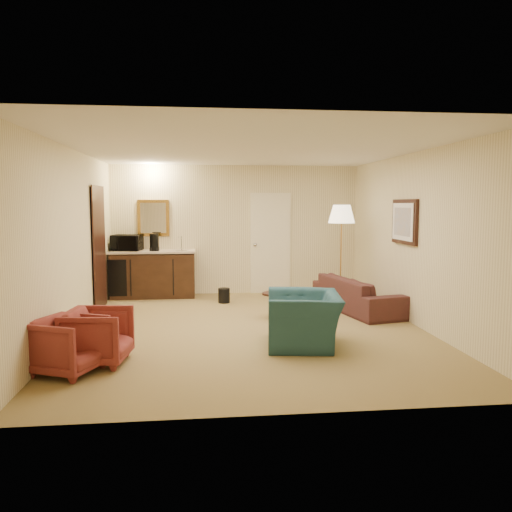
{
  "coord_description": "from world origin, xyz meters",
  "views": [
    {
      "loc": [
        -0.71,
        -7.13,
        1.83
      ],
      "look_at": [
        0.13,
        0.5,
        1.03
      ],
      "focal_mm": 35.0,
      "sensor_mm": 36.0,
      "label": 1
    }
  ],
  "objects_px": {
    "teal_armchair": "(304,310)",
    "floor_lamp": "(341,254)",
    "waste_bin": "(224,296)",
    "microwave": "(127,241)",
    "rose_chair_near": "(98,334)",
    "coffee_table": "(285,305)",
    "coffee_maker": "(154,242)",
    "wetbar_cabinet": "(153,274)",
    "sofa": "(358,289)",
    "rose_chair_far": "(68,343)"
  },
  "relations": [
    {
      "from": "wetbar_cabinet",
      "to": "microwave",
      "type": "xyz_separation_m",
      "value": [
        -0.5,
        0.05,
        0.65
      ]
    },
    {
      "from": "sofa",
      "to": "rose_chair_far",
      "type": "xyz_separation_m",
      "value": [
        -4.1,
        -2.74,
        -0.05
      ]
    },
    {
      "from": "coffee_maker",
      "to": "rose_chair_near",
      "type": "bearing_deg",
      "value": -75.77
    },
    {
      "from": "microwave",
      "to": "coffee_maker",
      "type": "xyz_separation_m",
      "value": [
        0.54,
        -0.11,
        -0.02
      ]
    },
    {
      "from": "waste_bin",
      "to": "microwave",
      "type": "xyz_separation_m",
      "value": [
        -1.85,
        0.77,
        0.97
      ]
    },
    {
      "from": "waste_bin",
      "to": "teal_armchair",
      "type": "bearing_deg",
      "value": -72.74
    },
    {
      "from": "sofa",
      "to": "coffee_table",
      "type": "height_order",
      "value": "sofa"
    },
    {
      "from": "sofa",
      "to": "teal_armchair",
      "type": "relative_size",
      "value": 1.88
    },
    {
      "from": "rose_chair_near",
      "to": "waste_bin",
      "type": "height_order",
      "value": "rose_chair_near"
    },
    {
      "from": "rose_chair_near",
      "to": "coffee_table",
      "type": "xyz_separation_m",
      "value": [
        2.51,
        2.02,
        -0.14
      ]
    },
    {
      "from": "rose_chair_near",
      "to": "microwave",
      "type": "distance_m",
      "value": 4.23
    },
    {
      "from": "wetbar_cabinet",
      "to": "coffee_maker",
      "type": "height_order",
      "value": "coffee_maker"
    },
    {
      "from": "wetbar_cabinet",
      "to": "microwave",
      "type": "distance_m",
      "value": 0.82
    },
    {
      "from": "sofa",
      "to": "coffee_table",
      "type": "distance_m",
      "value": 1.41
    },
    {
      "from": "coffee_table",
      "to": "coffee_maker",
      "type": "bearing_deg",
      "value": 137.81
    },
    {
      "from": "floor_lamp",
      "to": "waste_bin",
      "type": "height_order",
      "value": "floor_lamp"
    },
    {
      "from": "coffee_table",
      "to": "rose_chair_far",
      "type": "bearing_deg",
      "value": -139.85
    },
    {
      "from": "teal_armchair",
      "to": "floor_lamp",
      "type": "distance_m",
      "value": 2.94
    },
    {
      "from": "sofa",
      "to": "microwave",
      "type": "xyz_separation_m",
      "value": [
        -4.1,
        1.72,
        0.72
      ]
    },
    {
      "from": "coffee_table",
      "to": "sofa",
      "type": "bearing_deg",
      "value": 17.06
    },
    {
      "from": "wetbar_cabinet",
      "to": "sofa",
      "type": "height_order",
      "value": "wetbar_cabinet"
    },
    {
      "from": "coffee_table",
      "to": "waste_bin",
      "type": "relative_size",
      "value": 2.7
    },
    {
      "from": "floor_lamp",
      "to": "waste_bin",
      "type": "distance_m",
      "value": 2.29
    },
    {
      "from": "rose_chair_near",
      "to": "rose_chair_far",
      "type": "bearing_deg",
      "value": 147.66
    },
    {
      "from": "wetbar_cabinet",
      "to": "teal_armchair",
      "type": "bearing_deg",
      "value": -58.12
    },
    {
      "from": "waste_bin",
      "to": "microwave",
      "type": "relative_size",
      "value": 0.49
    },
    {
      "from": "teal_armchair",
      "to": "waste_bin",
      "type": "height_order",
      "value": "teal_armchair"
    },
    {
      "from": "rose_chair_far",
      "to": "coffee_maker",
      "type": "height_order",
      "value": "coffee_maker"
    },
    {
      "from": "rose_chair_near",
      "to": "coffee_table",
      "type": "distance_m",
      "value": 3.23
    },
    {
      "from": "teal_armchair",
      "to": "waste_bin",
      "type": "distance_m",
      "value": 3.05
    },
    {
      "from": "rose_chair_near",
      "to": "floor_lamp",
      "type": "distance_m",
      "value": 4.89
    },
    {
      "from": "rose_chair_far",
      "to": "microwave",
      "type": "xyz_separation_m",
      "value": [
        0.0,
        4.46,
        0.77
      ]
    },
    {
      "from": "wetbar_cabinet",
      "to": "microwave",
      "type": "relative_size",
      "value": 2.95
    },
    {
      "from": "wetbar_cabinet",
      "to": "floor_lamp",
      "type": "relative_size",
      "value": 0.9
    },
    {
      "from": "wetbar_cabinet",
      "to": "rose_chair_near",
      "type": "relative_size",
      "value": 2.34
    },
    {
      "from": "teal_armchair",
      "to": "microwave",
      "type": "relative_size",
      "value": 1.88
    },
    {
      "from": "coffee_table",
      "to": "microwave",
      "type": "bearing_deg",
      "value": 142.39
    },
    {
      "from": "coffee_maker",
      "to": "teal_armchair",
      "type": "bearing_deg",
      "value": -39.85
    },
    {
      "from": "rose_chair_far",
      "to": "floor_lamp",
      "type": "relative_size",
      "value": 0.37
    },
    {
      "from": "wetbar_cabinet",
      "to": "sofa",
      "type": "distance_m",
      "value": 3.97
    },
    {
      "from": "sofa",
      "to": "floor_lamp",
      "type": "distance_m",
      "value": 0.86
    },
    {
      "from": "coffee_table",
      "to": "microwave",
      "type": "relative_size",
      "value": 1.31
    },
    {
      "from": "rose_chair_near",
      "to": "floor_lamp",
      "type": "relative_size",
      "value": 0.38
    },
    {
      "from": "rose_chair_far",
      "to": "waste_bin",
      "type": "relative_size",
      "value": 2.5
    },
    {
      "from": "wetbar_cabinet",
      "to": "coffee_table",
      "type": "xyz_separation_m",
      "value": [
        2.26,
        -2.08,
        -0.25
      ]
    },
    {
      "from": "sofa",
      "to": "microwave",
      "type": "distance_m",
      "value": 4.5
    },
    {
      "from": "wetbar_cabinet",
      "to": "microwave",
      "type": "height_order",
      "value": "microwave"
    },
    {
      "from": "sofa",
      "to": "rose_chair_near",
      "type": "relative_size",
      "value": 2.81
    },
    {
      "from": "sofa",
      "to": "coffee_maker",
      "type": "relative_size",
      "value": 5.94
    },
    {
      "from": "wetbar_cabinet",
      "to": "waste_bin",
      "type": "height_order",
      "value": "wetbar_cabinet"
    }
  ]
}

